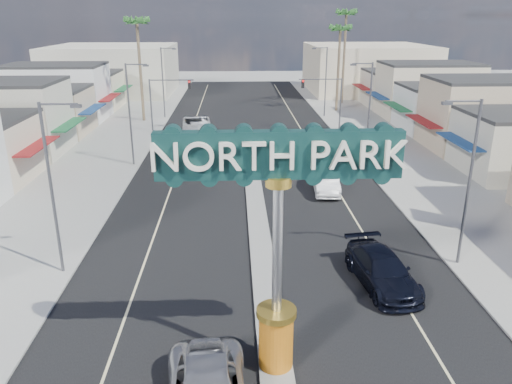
{
  "coord_description": "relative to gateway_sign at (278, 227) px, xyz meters",
  "views": [
    {
      "loc": [
        -1.46,
        -13.83,
        12.84
      ],
      "look_at": [
        -0.33,
        11.51,
        3.83
      ],
      "focal_mm": 35.0,
      "sensor_mm": 36.0,
      "label": 1
    }
  ],
  "objects": [
    {
      "name": "backdrop_far_right",
      "position": [
        22.0,
        73.02,
        -1.93
      ],
      "size": [
        20.0,
        20.0,
        8.0
      ],
      "primitive_type": "cube",
      "color": "beige",
      "rests_on": "ground"
    },
    {
      "name": "storefront_row_right",
      "position": [
        24.0,
        41.02,
        -2.93
      ],
      "size": [
        12.0,
        42.0,
        6.0
      ],
      "primitive_type": "cube",
      "color": "#B7B29E",
      "rests_on": "ground"
    },
    {
      "name": "sidewalk_right",
      "position": [
        14.0,
        28.02,
        -5.87
      ],
      "size": [
        8.0,
        120.0,
        0.12
      ],
      "primitive_type": "cube",
      "color": "gray",
      "rests_on": "ground"
    },
    {
      "name": "palm_left_far",
      "position": [
        -13.0,
        48.02,
        5.57
      ],
      "size": [
        2.6,
        2.6,
        13.1
      ],
      "color": "brown",
      "rests_on": "ground"
    },
    {
      "name": "sidewalk_left",
      "position": [
        -14.0,
        28.02,
        -5.87
      ],
      "size": [
        8.0,
        120.0,
        0.12
      ],
      "primitive_type": "cube",
      "color": "gray",
      "rests_on": "ground"
    },
    {
      "name": "streetlight_l_mid",
      "position": [
        -10.43,
        28.02,
        -0.86
      ],
      "size": [
        2.03,
        0.22,
        9.0
      ],
      "color": "#47474C",
      "rests_on": "ground"
    },
    {
      "name": "streetlight_r_near",
      "position": [
        10.43,
        8.02,
        -0.86
      ],
      "size": [
        2.03,
        0.22,
        9.0
      ],
      "color": "#47474C",
      "rests_on": "ground"
    },
    {
      "name": "traffic_signal_right",
      "position": [
        9.18,
        42.02,
        -1.65
      ],
      "size": [
        5.09,
        0.45,
        6.0
      ],
      "color": "#47474C",
      "rests_on": "ground"
    },
    {
      "name": "streetlight_l_near",
      "position": [
        -10.43,
        8.02,
        -0.86
      ],
      "size": [
        2.03,
        0.22,
        9.0
      ],
      "color": "#47474C",
      "rests_on": "ground"
    },
    {
      "name": "streetlight_r_far",
      "position": [
        10.43,
        50.02,
        -0.86
      ],
      "size": [
        2.03,
        0.22,
        9.0
      ],
      "color": "#47474C",
      "rests_on": "ground"
    },
    {
      "name": "suv_right",
      "position": [
        5.82,
        6.05,
        -5.09
      ],
      "size": [
        3.12,
        6.06,
        1.68
      ],
      "primitive_type": "imported",
      "rotation": [
        0.0,
        0.0,
        0.14
      ],
      "color": "black",
      "rests_on": "ground"
    },
    {
      "name": "backdrop_far_left",
      "position": [
        -22.0,
        73.02,
        -1.93
      ],
      "size": [
        20.0,
        20.0,
        8.0
      ],
      "primitive_type": "cube",
      "color": "#B7B29E",
      "rests_on": "ground"
    },
    {
      "name": "storefront_row_left",
      "position": [
        -24.0,
        41.02,
        -2.93
      ],
      "size": [
        12.0,
        42.0,
        6.0
      ],
      "primitive_type": "cube",
      "color": "beige",
      "rests_on": "ground"
    },
    {
      "name": "car_parked_right",
      "position": [
        5.5,
        20.24,
        -5.08
      ],
      "size": [
        2.18,
        5.27,
        1.7
      ],
      "primitive_type": "imported",
      "rotation": [
        0.0,
        0.0,
        -0.07
      ],
      "color": "silver",
      "rests_on": "ground"
    },
    {
      "name": "road",
      "position": [
        0.0,
        28.02,
        -5.92
      ],
      "size": [
        20.0,
        120.0,
        0.01
      ],
      "primitive_type": "cube",
      "color": "black",
      "rests_on": "ground"
    },
    {
      "name": "ground",
      "position": [
        0.0,
        28.02,
        -5.93
      ],
      "size": [
        160.0,
        160.0,
        0.0
      ],
      "primitive_type": "plane",
      "color": "gray",
      "rests_on": "ground"
    },
    {
      "name": "streetlight_l_far",
      "position": [
        -10.43,
        50.02,
        -0.86
      ],
      "size": [
        2.03,
        0.22,
        9.0
      ],
      "color": "#47474C",
      "rests_on": "ground"
    },
    {
      "name": "palm_right_mid",
      "position": [
        13.0,
        54.02,
        4.67
      ],
      "size": [
        2.6,
        2.6,
        12.1
      ],
      "color": "brown",
      "rests_on": "ground"
    },
    {
      "name": "median_island",
      "position": [
        0.0,
        12.02,
        -5.85
      ],
      "size": [
        1.3,
        30.0,
        0.16
      ],
      "primitive_type": "cube",
      "color": "gray",
      "rests_on": "ground"
    },
    {
      "name": "gateway_sign",
      "position": [
        0.0,
        0.0,
        0.0
      ],
      "size": [
        8.2,
        1.5,
        9.15
      ],
      "color": "orange",
      "rests_on": "median_island"
    },
    {
      "name": "city_bus",
      "position": [
        -4.91,
        30.0,
        -4.31
      ],
      "size": [
        3.71,
        11.8,
        3.23
      ],
      "primitive_type": "imported",
      "rotation": [
        0.0,
        0.0,
        0.09
      ],
      "color": "silver",
      "rests_on": "ground"
    },
    {
      "name": "traffic_signal_left",
      "position": [
        -9.18,
        42.02,
        -1.65
      ],
      "size": [
        5.09,
        0.45,
        6.0
      ],
      "color": "#47474C",
      "rests_on": "ground"
    },
    {
      "name": "palm_right_far",
      "position": [
        15.0,
        60.02,
        6.46
      ],
      "size": [
        2.6,
        2.6,
        14.1
      ],
      "color": "brown",
      "rests_on": "ground"
    },
    {
      "name": "streetlight_r_mid",
      "position": [
        10.43,
        28.02,
        -0.86
      ],
      "size": [
        2.03,
        0.22,
        9.0
      ],
      "color": "#47474C",
      "rests_on": "ground"
    }
  ]
}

